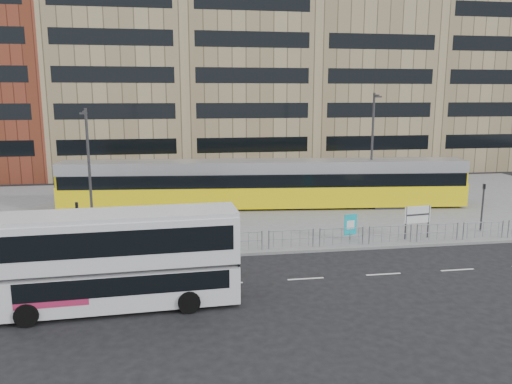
{
  "coord_description": "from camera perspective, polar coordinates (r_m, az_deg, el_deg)",
  "views": [
    {
      "loc": [
        -4.01,
        -26.37,
        8.8
      ],
      "look_at": [
        1.13,
        6.0,
        2.42
      ],
      "focal_mm": 35.0,
      "sensor_mm": 36.0,
      "label": 1
    }
  ],
  "objects": [
    {
      "name": "road_markings",
      "position": [
        24.55,
        3.4,
        -9.99
      ],
      "size": [
        62.0,
        0.12,
        0.01
      ],
      "primitive_type": "cube",
      "color": "white",
      "rests_on": "ground"
    },
    {
      "name": "pedestrian_barrier",
      "position": [
        28.62,
        3.45,
        -4.85
      ],
      "size": [
        32.07,
        0.07,
        1.1
      ],
      "color": "#96989E",
      "rests_on": "plaza"
    },
    {
      "name": "pedestrian",
      "position": [
        33.85,
        -3.65,
        -2.43
      ],
      "size": [
        0.41,
        0.59,
        1.57
      ],
      "primitive_type": "imported",
      "rotation": [
        0.0,
        0.0,
        1.51
      ],
      "color": "black",
      "rests_on": "plaza"
    },
    {
      "name": "lamp_post_east",
      "position": [
        39.9,
        13.15,
        5.18
      ],
      "size": [
        0.45,
        1.04,
        8.83
      ],
      "color": "#2D2D30",
      "rests_on": "plaza"
    },
    {
      "name": "traffic_light_west",
      "position": [
        28.19,
        -19.69,
        -3.33
      ],
      "size": [
        0.2,
        0.23,
        3.1
      ],
      "rotation": [
        0.0,
        0.0,
        0.21
      ],
      "color": "#2D2D30",
      "rests_on": "plaza"
    },
    {
      "name": "building_row",
      "position": [
        61.03,
        -3.91,
        14.86
      ],
      "size": [
        70.4,
        18.4,
        31.2
      ],
      "color": "brown",
      "rests_on": "ground"
    },
    {
      "name": "plaza",
      "position": [
        39.55,
        -2.99,
        -1.74
      ],
      "size": [
        64.0,
        24.0,
        0.15
      ],
      "primitive_type": "cube",
      "color": "slate",
      "rests_on": "ground"
    },
    {
      "name": "ground",
      "position": [
        28.09,
        -0.37,
        -7.24
      ],
      "size": [
        120.0,
        120.0,
        0.0
      ],
      "primitive_type": "plane",
      "color": "black",
      "rests_on": "ground"
    },
    {
      "name": "double_decker_bus",
      "position": [
        21.63,
        -15.94,
        -7.15
      ],
      "size": [
        10.33,
        2.96,
        4.09
      ],
      "rotation": [
        0.0,
        0.0,
        0.04
      ],
      "color": "silver",
      "rests_on": "ground"
    },
    {
      "name": "traffic_light_east",
      "position": [
        35.08,
        24.5,
        -0.96
      ],
      "size": [
        0.2,
        0.23,
        3.1
      ],
      "rotation": [
        0.0,
        0.0,
        -0.22
      ],
      "color": "#2D2D30",
      "rests_on": "plaza"
    },
    {
      "name": "ad_panel",
      "position": [
        30.74,
        10.74,
        -3.72
      ],
      "size": [
        0.84,
        0.26,
        1.59
      ],
      "rotation": [
        0.0,
        0.0,
        0.23
      ],
      "color": "#2D2D30",
      "rests_on": "plaza"
    },
    {
      "name": "tram",
      "position": [
        38.85,
        1.04,
        0.93
      ],
      "size": [
        31.4,
        5.97,
        3.68
      ],
      "rotation": [
        0.0,
        0.0,
        -0.1
      ],
      "color": "yellow",
      "rests_on": "plaza"
    },
    {
      "name": "lamp_post_west",
      "position": [
        34.13,
        -18.57,
        3.1
      ],
      "size": [
        0.45,
        1.04,
        7.83
      ],
      "color": "#2D2D30",
      "rests_on": "plaza"
    },
    {
      "name": "station_sign",
      "position": [
        31.95,
        17.98,
        -2.64
      ],
      "size": [
        1.76,
        0.29,
        2.03
      ],
      "rotation": [
        0.0,
        0.0,
        0.13
      ],
      "color": "#2D2D30",
      "rests_on": "plaza"
    },
    {
      "name": "kerb",
      "position": [
        28.11,
        -0.38,
        -7.06
      ],
      "size": [
        64.0,
        0.25,
        0.17
      ],
      "primitive_type": "cube",
      "color": "gray",
      "rests_on": "ground"
    }
  ]
}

